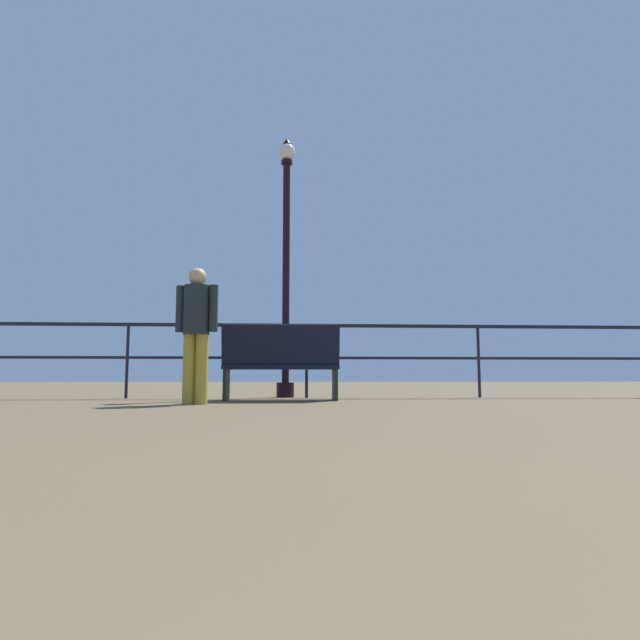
# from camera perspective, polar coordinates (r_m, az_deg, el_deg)

# --- Properties ---
(pier_railing) EXTENTS (25.83, 0.05, 1.08)m
(pier_railing) POSITION_cam_1_polar(r_m,az_deg,el_deg) (7.82, -1.44, -2.40)
(pier_railing) COLOR black
(pier_railing) RESTS_ON ground_plane
(bench_near_left) EXTENTS (1.51, 0.71, 0.98)m
(bench_near_left) POSITION_cam_1_polar(r_m,az_deg,el_deg) (6.98, -4.20, -4.41)
(bench_near_left) COLOR black
(bench_near_left) RESTS_ON ground_plane
(lamppost_center) EXTENTS (0.27, 0.27, 4.06)m
(lamppost_center) POSITION_cam_1_polar(r_m,az_deg,el_deg) (8.27, -3.65, 6.66)
(lamppost_center) COLOR black
(lamppost_center) RESTS_ON ground_plane
(person_by_bench) EXTENTS (0.49, 0.30, 1.57)m
(person_by_bench) POSITION_cam_1_polar(r_m,az_deg,el_deg) (6.27, -13.12, -0.55)
(person_by_bench) COLOR #AA922E
(person_by_bench) RESTS_ON ground_plane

